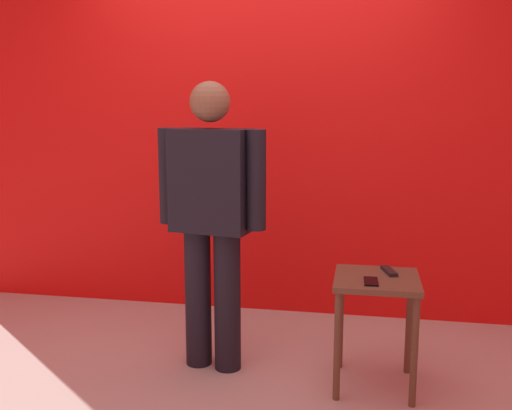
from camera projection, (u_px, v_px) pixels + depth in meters
ground_plane at (216, 394)px, 3.08m from camera, size 12.00×12.00×0.00m
back_wall_red at (262, 87)px, 4.13m from camera, size 4.96×0.12×3.26m
standing_person at (212, 212)px, 3.27m from camera, size 0.65×0.29×1.64m
side_table at (376, 299)px, 3.10m from camera, size 0.44×0.44×0.61m
cell_phone at (371, 281)px, 2.99m from camera, size 0.07×0.15×0.01m
tv_remote at (389, 271)px, 3.16m from camera, size 0.09×0.18×0.02m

